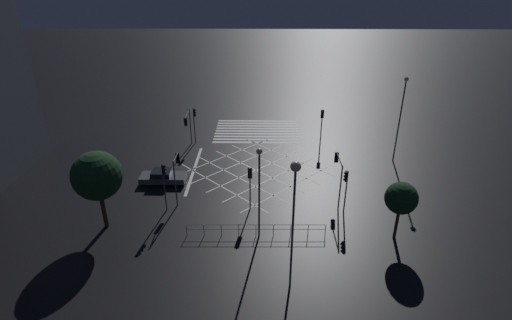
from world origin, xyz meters
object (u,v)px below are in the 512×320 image
(traffic_light_se_cross, at_px, (188,123))
(waiting_car, at_px, (163,177))
(traffic_light_sw_cross, at_px, (322,120))
(street_lamp_far, at_px, (294,195))
(traffic_light_ne_main, at_px, (164,178))
(street_lamp_east, at_px, (401,109))
(traffic_light_median_north, at_px, (250,180))
(traffic_light_nw_main, at_px, (346,183))
(street_lamp_west, at_px, (259,179))
(traffic_light_se_main, at_px, (195,119))
(traffic_light_ne_cross, at_px, (177,168))
(street_tree_near, at_px, (97,176))
(street_tree_far, at_px, (401,198))
(traffic_light_nw_cross, at_px, (338,169))

(traffic_light_se_cross, bearing_deg, waiting_car, -9.12)
(traffic_light_sw_cross, height_order, street_lamp_far, street_lamp_far)
(traffic_light_ne_main, bearing_deg, street_lamp_east, 24.18)
(street_lamp_east, bearing_deg, traffic_light_median_north, 32.35)
(traffic_light_nw_main, distance_m, street_lamp_west, 8.20)
(waiting_car, bearing_deg, traffic_light_se_main, 79.50)
(traffic_light_ne_cross, bearing_deg, street_lamp_west, -126.24)
(street_lamp_far, distance_m, street_tree_near, 15.93)
(traffic_light_ne_cross, xyz_separation_m, street_tree_far, (-17.62, 5.31, 0.38))
(traffic_light_ne_main, height_order, traffic_light_nw_main, traffic_light_ne_main)
(traffic_light_se_cross, xyz_separation_m, traffic_light_median_north, (-7.29, 12.28, -0.36))
(traffic_light_se_cross, distance_m, traffic_light_se_main, 1.77)
(traffic_light_se_cross, bearing_deg, traffic_light_sw_cross, 94.86)
(street_lamp_west, xyz_separation_m, street_tree_far, (-10.44, 0.04, -1.48))
(traffic_light_se_main, height_order, street_lamp_far, street_lamp_far)
(traffic_light_nw_main, relative_size, waiting_car, 0.90)
(traffic_light_se_cross, relative_size, street_lamp_east, 0.47)
(traffic_light_ne_main, bearing_deg, waiting_car, 106.86)
(traffic_light_se_main, distance_m, street_lamp_east, 22.48)
(street_lamp_west, relative_size, waiting_car, 1.71)
(traffic_light_ne_cross, xyz_separation_m, waiting_car, (2.16, -3.13, -2.57))
(street_tree_far, bearing_deg, street_lamp_west, -0.24)
(traffic_light_nw_cross, distance_m, traffic_light_nw_main, 2.04)
(street_lamp_east, bearing_deg, traffic_light_ne_main, 24.18)
(street_lamp_east, bearing_deg, street_tree_near, 25.00)
(traffic_light_se_cross, relative_size, street_tree_near, 0.66)
(traffic_light_se_cross, distance_m, traffic_light_ne_cross, 10.99)
(traffic_light_sw_cross, height_order, street_lamp_east, street_lamp_east)
(traffic_light_median_north, relative_size, traffic_light_se_main, 0.92)
(traffic_light_se_cross, distance_m, street_lamp_east, 22.70)
(traffic_light_ne_cross, relative_size, traffic_light_se_main, 1.01)
(street_lamp_west, height_order, street_tree_far, street_lamp_west)
(traffic_light_ne_main, xyz_separation_m, traffic_light_nw_main, (-14.97, 0.07, -0.33))
(traffic_light_se_cross, distance_m, traffic_light_sw_cross, 15.13)
(traffic_light_ne_cross, height_order, waiting_car, traffic_light_ne_cross)
(street_tree_far, height_order, waiting_car, street_tree_far)
(traffic_light_nw_main, height_order, waiting_car, traffic_light_nw_main)
(traffic_light_median_north, relative_size, traffic_light_ne_cross, 0.91)
(traffic_light_sw_cross, xyz_separation_m, street_tree_far, (-3.46, 17.54, 0.46))
(traffic_light_median_north, xyz_separation_m, street_tree_far, (-11.24, 3.98, 0.73))
(traffic_light_se_main, bearing_deg, street_tree_far, -44.88)
(traffic_light_nw_cross, distance_m, traffic_light_se_main, 19.01)
(street_lamp_east, distance_m, street_lamp_far, 22.50)
(street_lamp_west, bearing_deg, traffic_light_ne_cross, -36.24)
(traffic_light_median_north, height_order, street_lamp_west, street_lamp_west)
(traffic_light_se_main, bearing_deg, waiting_car, -100.50)
(traffic_light_ne_main, distance_m, street_lamp_east, 24.44)
(traffic_light_nw_main, bearing_deg, traffic_light_ne_main, -0.27)
(traffic_light_nw_main, xyz_separation_m, street_lamp_east, (-7.19, -10.02, 3.02))
(traffic_light_ne_cross, xyz_separation_m, street_lamp_far, (-9.26, 10.63, 3.81))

